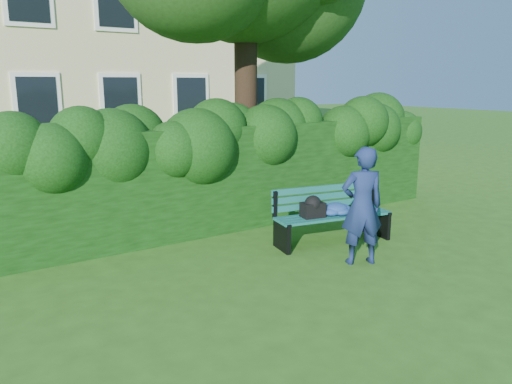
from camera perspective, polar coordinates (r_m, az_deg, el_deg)
ground at (r=7.09m, az=2.71°, el=-8.40°), size 80.00×80.00×0.00m
hedge at (r=8.65m, az=-5.86°, el=1.58°), size 10.00×1.00×1.80m
park_bench at (r=8.01m, az=8.42°, el=-2.33°), size 1.98×0.89×0.89m
man_reading at (r=7.10m, az=12.02°, el=-1.58°), size 0.72×0.61×1.67m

